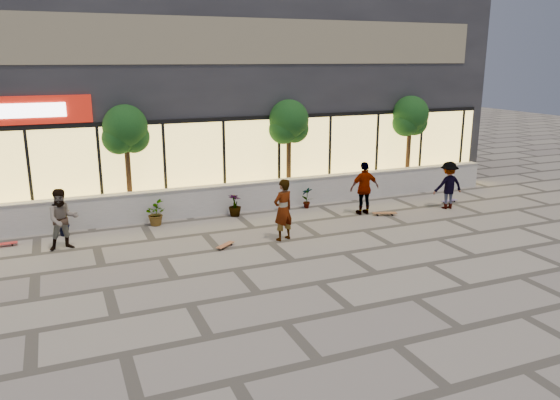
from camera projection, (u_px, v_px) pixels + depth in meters
name	position (u px, v px, depth m)	size (l,w,h in m)	color
ground	(319.00, 283.00, 13.53)	(80.00, 80.00, 0.00)	gray
planter_wall	(233.00, 198.00, 19.66)	(22.00, 0.42, 1.04)	silver
retail_building	(192.00, 86.00, 23.62)	(24.00, 9.17, 8.50)	#26262B
shrub_b	(65.00, 223.00, 17.08)	(0.45, 0.36, 0.81)	#133E17
shrub_c	(155.00, 213.00, 18.12)	(0.73, 0.63, 0.81)	#133E17
shrub_d	(235.00, 205.00, 19.16)	(0.45, 0.45, 0.81)	#133E17
shrub_e	(307.00, 197.00, 20.20)	(0.43, 0.29, 0.81)	#133E17
tree_midwest	(126.00, 132.00, 18.36)	(1.60, 1.50, 3.92)	#442E18
tree_mideast	(289.00, 124.00, 20.59)	(1.60, 1.50, 3.92)	#442E18
tree_east	(410.00, 118.00, 22.63)	(1.60, 1.50, 3.92)	#442E18
skater_center	(283.00, 210.00, 16.50)	(0.69, 0.46, 1.90)	silver
skater_left	(63.00, 219.00, 15.70)	(0.88, 0.68, 1.80)	#8B735A
skater_right_near	(364.00, 188.00, 19.28)	(1.11, 0.46, 1.89)	silver
skater_right_far	(448.00, 185.00, 20.05)	(1.14, 0.65, 1.76)	maroon
skateboard_center	(225.00, 245.00, 16.05)	(0.68, 0.59, 0.09)	brown
skateboard_left	(3.00, 244.00, 16.10)	(0.81, 0.23, 0.10)	red
skateboard_right_near	(385.00, 213.00, 19.31)	(0.88, 0.50, 0.10)	brown
skateboard_right_far	(449.00, 201.00, 21.06)	(0.74, 0.28, 0.09)	#5D4C8B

